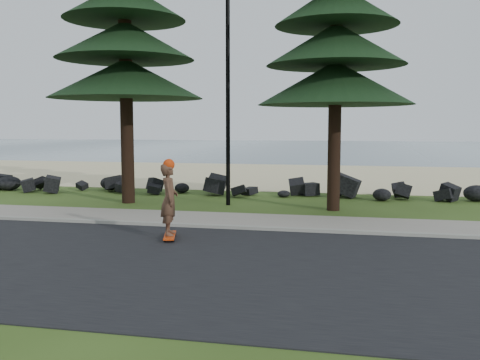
% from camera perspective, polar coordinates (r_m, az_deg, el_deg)
% --- Properties ---
extents(ground, '(160.00, 160.00, 0.00)m').
position_cam_1_polar(ground, '(14.93, -4.11, -4.45)').
color(ground, '#304716').
rests_on(ground, ground).
extents(road, '(160.00, 7.00, 0.02)m').
position_cam_1_polar(road, '(10.78, -10.84, -8.51)').
color(road, black).
rests_on(road, ground).
extents(kerb, '(160.00, 0.20, 0.10)m').
position_cam_1_polar(kerb, '(14.07, -5.13, -4.88)').
color(kerb, gray).
rests_on(kerb, ground).
extents(sidewalk, '(160.00, 2.00, 0.08)m').
position_cam_1_polar(sidewalk, '(15.11, -3.90, -4.17)').
color(sidewalk, gray).
rests_on(sidewalk, ground).
extents(beach_sand, '(160.00, 15.00, 0.01)m').
position_cam_1_polar(beach_sand, '(29.02, 3.87, 0.57)').
color(beach_sand, beige).
rests_on(beach_sand, ground).
extents(ocean, '(160.00, 58.00, 0.01)m').
position_cam_1_polar(ocean, '(65.29, 8.44, 3.44)').
color(ocean, '#304E5C').
rests_on(ocean, ground).
extents(seawall_boulders, '(60.00, 2.40, 1.10)m').
position_cam_1_polar(seawall_boulders, '(20.31, 0.29, -1.70)').
color(seawall_boulders, black).
rests_on(seawall_boulders, ground).
extents(lamp_post, '(0.25, 0.14, 8.14)m').
position_cam_1_polar(lamp_post, '(17.85, -1.30, 10.57)').
color(lamp_post, black).
rests_on(lamp_post, ground).
extents(skateboarder, '(0.56, 1.04, 1.88)m').
position_cam_1_polar(skateboarder, '(12.54, -7.55, -2.08)').
color(skateboarder, red).
rests_on(skateboarder, ground).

